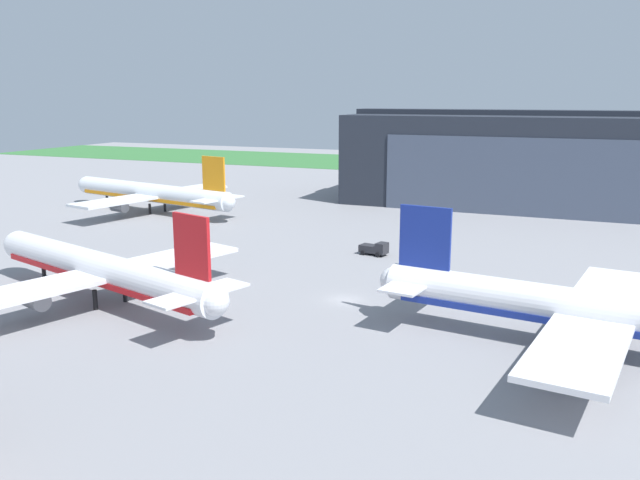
{
  "coord_description": "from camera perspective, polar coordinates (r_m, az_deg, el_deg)",
  "views": [
    {
      "loc": [
        28.27,
        -75.01,
        25.29
      ],
      "look_at": [
        -9.92,
        15.42,
        3.81
      ],
      "focal_mm": 37.16,
      "sensor_mm": 36.0,
      "label": 1
    }
  ],
  "objects": [
    {
      "name": "maintenance_hangar",
      "position": [
        161.43,
        20.56,
        6.33
      ],
      "size": [
        99.67,
        31.68,
        22.05
      ],
      "color": "#232833",
      "rests_on": "ground_plane"
    },
    {
      "name": "airliner_far_right",
      "position": [
        150.84,
        -14.33,
        3.91
      ],
      "size": [
        48.38,
        39.68,
        13.28
      ],
      "color": "silver",
      "rests_on": "ground_plane"
    },
    {
      "name": "airliner_near_right",
      "position": [
        85.95,
        -18.34,
        -2.44
      ],
      "size": [
        43.62,
        38.74,
        13.19
      ],
      "color": "silver",
      "rests_on": "ground_plane"
    },
    {
      "name": "grass_field_strip",
      "position": [
        245.44,
        16.25,
        5.95
      ],
      "size": [
        440.0,
        56.0,
        0.08
      ],
      "primitive_type": "cube",
      "color": "#347037",
      "rests_on": "ground_plane"
    },
    {
      "name": "baggage_tug",
      "position": [
        107.34,
        4.74,
        -0.74
      ],
      "size": [
        4.85,
        3.18,
        2.17
      ],
      "color": "#28282D",
      "rests_on": "ground_plane"
    },
    {
      "name": "airliner_near_left",
      "position": [
        71.36,
        23.43,
        -5.91
      ],
      "size": [
        49.03,
        39.23,
        13.37
      ],
      "color": "white",
      "rests_on": "ground_plane"
    },
    {
      "name": "ground_plane",
      "position": [
        84.05,
        2.15,
        -5.18
      ],
      "size": [
        440.0,
        440.0,
        0.0
      ],
      "primitive_type": "plane",
      "color": "gray"
    }
  ]
}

